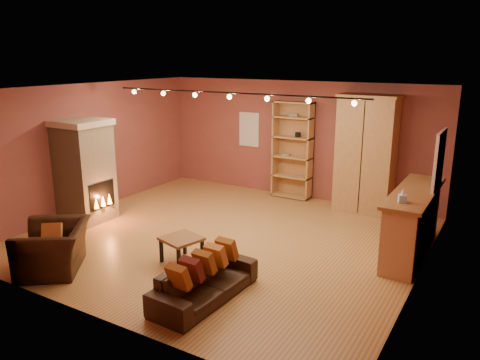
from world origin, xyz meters
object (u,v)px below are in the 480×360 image
Objects in this scene: armoire at (366,154)px; armchair at (53,240)px; bar_counter at (412,222)px; bookcase at (294,149)px; coffee_table at (182,241)px; loveseat at (205,275)px; fireplace at (85,171)px.

armchair is at bearing -121.85° from armoire.
bar_counter is 6.00m from armchair.
armchair is (-3.41, -5.49, -0.79)m from armoire.
bookcase is 1.70× the size of armchair.
armchair is 1.91× the size of coffee_table.
bookcase is 5.39m from loveseat.
fireplace is at bearing -129.11° from bookcase.
bookcase is 1.30× the size of loveseat.
fireplace is 0.82× the size of armoire.
fireplace is 6.46m from bar_counter.
armoire is at bearing -6.51° from bookcase.
bookcase reaches higher than armchair.
coffee_table is at bearing -90.17° from bookcase.
bar_counter is (1.41, -1.92, -0.71)m from armoire.
bar_counter is 1.35× the size of loveseat.
bar_counter reaches higher than loveseat.
armoire is at bearing 126.19° from bar_counter.
fireplace is at bearing 178.52° from armchair.
bookcase is 4.50m from coffee_table.
coffee_table is (-1.82, -4.22, -0.92)m from armoire.
bar_counter is at bearing -33.54° from bookcase.
armoire reaches higher than bookcase.
fireplace is 2.94× the size of coffee_table.
bar_counter reaches higher than coffee_table.
armoire is at bearing 66.69° from coffee_table.
bookcase is at bearing 146.46° from bar_counter.
armchair is at bearing -143.46° from bar_counter.
loveseat reaches higher than coffee_table.
armoire reaches higher than coffee_table.
armoire reaches higher than loveseat.
fireplace is 1.18× the size of loveseat.
coffee_table is (1.60, 1.28, -0.13)m from armchair.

